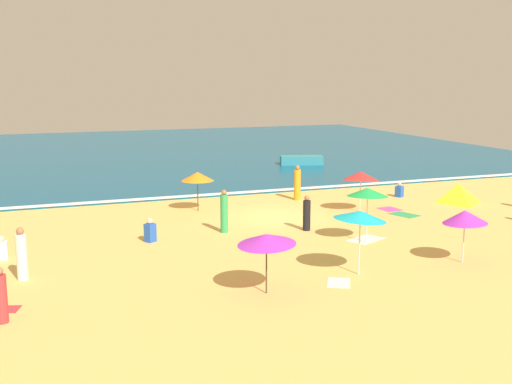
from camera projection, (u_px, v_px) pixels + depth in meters
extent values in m
plane|color=#EDBC60|center=(275.00, 217.00, 30.55)|extent=(60.00, 60.00, 0.00)
cube|color=#0F567A|center=(155.00, 152.00, 56.33)|extent=(60.00, 44.00, 0.10)
cube|color=white|center=(233.00, 193.00, 36.33)|extent=(57.00, 0.70, 0.01)
cylinder|color=silver|center=(360.00, 192.00, 31.72)|extent=(0.05, 0.05, 1.98)
cone|color=red|center=(361.00, 176.00, 31.57)|extent=(2.64, 2.64, 0.66)
cylinder|color=#4C3823|center=(198.00, 192.00, 31.89)|extent=(0.05, 0.05, 1.92)
cone|color=orange|center=(197.00, 176.00, 31.75)|extent=(1.89, 1.89, 0.44)
cylinder|color=silver|center=(464.00, 237.00, 23.05)|extent=(0.05, 0.05, 1.89)
cone|color=#B733C6|center=(465.00, 217.00, 22.91)|extent=(2.09, 2.08, 0.55)
cylinder|color=silver|center=(367.00, 216.00, 25.76)|extent=(0.05, 0.05, 2.22)
cone|color=green|center=(368.00, 192.00, 25.58)|extent=(2.32, 2.32, 0.43)
cylinder|color=#4C3823|center=(266.00, 265.00, 19.78)|extent=(0.05, 0.05, 1.86)
cone|color=#B733C6|center=(267.00, 239.00, 19.64)|extent=(2.45, 2.44, 0.46)
cylinder|color=silver|center=(359.00, 243.00, 21.64)|extent=(0.05, 0.05, 2.18)
cone|color=#19B7C6|center=(360.00, 215.00, 21.47)|extent=(1.89, 1.87, 0.46)
pyramid|color=yellow|center=(458.00, 193.00, 34.03)|extent=(2.33, 2.58, 1.04)
cylinder|color=white|center=(22.00, 257.00, 21.11)|extent=(0.50, 0.50, 1.56)
sphere|color=#9E6B47|center=(20.00, 231.00, 20.95)|extent=(0.25, 0.25, 0.25)
cylinder|color=orange|center=(297.00, 185.00, 34.70)|extent=(0.51, 0.51, 1.67)
sphere|color=#9E6B47|center=(298.00, 168.00, 34.53)|extent=(0.25, 0.25, 0.25)
cylinder|color=black|center=(307.00, 215.00, 27.91)|extent=(0.44, 0.44, 1.34)
sphere|color=#9E6B47|center=(307.00, 198.00, 27.77)|extent=(0.23, 0.23, 0.23)
cube|color=blue|center=(150.00, 233.00, 26.04)|extent=(0.51, 0.51, 0.76)
sphere|color=beige|center=(150.00, 221.00, 25.95)|extent=(0.25, 0.25, 0.25)
cylinder|color=green|center=(224.00, 214.00, 27.51)|extent=(0.44, 0.44, 1.66)
sphere|color=#9E6B47|center=(224.00, 192.00, 27.34)|extent=(0.23, 0.23, 0.23)
cube|color=blue|center=(399.00, 192.00, 35.67)|extent=(0.50, 0.50, 0.61)
sphere|color=#DBA884|center=(400.00, 184.00, 35.60)|extent=(0.23, 0.23, 0.23)
cube|color=white|center=(2.00, 251.00, 23.53)|extent=(0.44, 0.44, 0.68)
sphere|color=beige|center=(1.00, 239.00, 23.45)|extent=(0.24, 0.24, 0.24)
cylinder|color=red|center=(1.00, 299.00, 17.45)|extent=(0.39, 0.39, 1.37)
cube|color=red|center=(0.00, 309.00, 18.55)|extent=(1.23, 0.93, 0.01)
cube|color=white|center=(339.00, 283.00, 20.93)|extent=(1.15, 1.27, 0.01)
cube|color=white|center=(366.00, 239.00, 26.43)|extent=(1.80, 1.52, 0.01)
cube|color=green|center=(405.00, 215.00, 31.12)|extent=(1.34, 1.63, 0.01)
cube|color=#D84CA5|center=(390.00, 209.00, 32.42)|extent=(1.04, 1.20, 0.01)
cube|color=teal|center=(301.00, 160.00, 47.93)|extent=(3.40, 2.16, 0.64)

